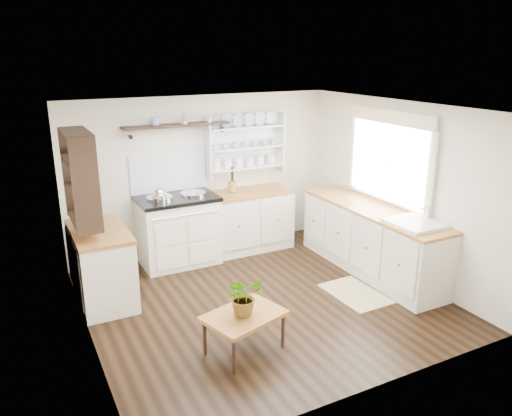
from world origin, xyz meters
name	(u,v)px	position (x,y,z in m)	size (l,w,h in m)	color
floor	(263,300)	(0.00, 0.00, 0.00)	(4.00, 3.80, 0.01)	black
wall_back	(203,175)	(0.00, 1.90, 1.15)	(4.00, 0.02, 2.30)	beige
wall_right	(398,189)	(2.00, 0.00, 1.15)	(0.02, 3.80, 2.30)	beige
wall_left	(82,239)	(-2.00, 0.00, 1.15)	(0.02, 3.80, 2.30)	beige
ceiling	(264,108)	(0.00, 0.00, 2.30)	(4.00, 3.80, 0.01)	white
window	(389,156)	(1.95, 0.15, 1.56)	(0.08, 1.55, 1.22)	white
aga_cooker	(178,229)	(-0.52, 1.57, 0.50)	(1.09, 0.75, 1.00)	white
back_cabinets	(249,219)	(0.60, 1.60, 0.46)	(1.27, 0.63, 0.90)	beige
right_cabinets	(371,239)	(1.70, 0.10, 0.46)	(0.62, 2.43, 0.90)	beige
belfast_sink	(414,233)	(1.70, -0.65, 0.80)	(0.55, 0.60, 0.45)	white
left_cabinets	(102,265)	(-1.70, 0.90, 0.46)	(0.62, 1.13, 0.90)	beige
plate_rack	(244,144)	(0.65, 1.86, 1.56)	(1.20, 0.22, 0.90)	white
high_shelf	(177,126)	(-0.40, 1.78, 1.91)	(1.50, 0.29, 0.16)	black
left_shelving	(80,177)	(-1.84, 0.90, 1.55)	(0.28, 0.80, 1.05)	black
kettle	(159,197)	(-0.80, 1.45, 1.04)	(0.18, 0.18, 0.22)	silver
utensil_crock	(232,186)	(0.37, 1.68, 0.99)	(0.13, 0.13, 0.15)	olive
center_table	(244,318)	(-0.67, -0.85, 0.37)	(0.88, 0.73, 0.41)	brown
potted_plant	(244,296)	(-0.67, -0.85, 0.61)	(0.36, 0.31, 0.40)	#3F7233
floor_rug	(355,294)	(1.09, -0.39, 0.01)	(0.55, 0.85, 0.02)	#958156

